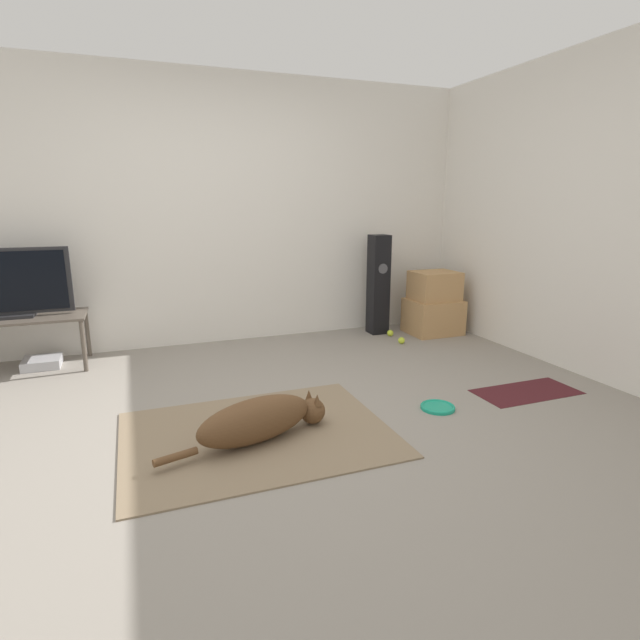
{
  "coord_description": "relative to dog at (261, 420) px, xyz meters",
  "views": [
    {
      "loc": [
        -0.77,
        -2.82,
        1.38
      ],
      "look_at": [
        0.6,
        0.8,
        0.45
      ],
      "focal_mm": 28.0,
      "sensor_mm": 36.0,
      "label": 1
    }
  ],
  "objects": [
    {
      "name": "ground_plane",
      "position": [
        0.14,
        0.19,
        -0.14
      ],
      "size": [
        12.0,
        12.0,
        0.0
      ],
      "primitive_type": "plane",
      "color": "gray"
    },
    {
      "name": "wall_back",
      "position": [
        0.14,
        2.29,
        1.14
      ],
      "size": [
        8.0,
        0.06,
        2.55
      ],
      "color": "silver",
      "rests_on": "ground_plane"
    },
    {
      "name": "wall_right",
      "position": [
        2.74,
        0.19,
        1.14
      ],
      "size": [
        0.06,
        8.0,
        2.55
      ],
      "color": "silver",
      "rests_on": "ground_plane"
    },
    {
      "name": "area_rug",
      "position": [
        -0.0,
        0.09,
        -0.13
      ],
      "size": [
        1.57,
        1.21,
        0.01
      ],
      "color": "#847056",
      "rests_on": "ground_plane"
    },
    {
      "name": "dog",
      "position": [
        0.0,
        0.0,
        0.0
      ],
      "size": [
        1.05,
        0.42,
        0.26
      ],
      "color": "brown",
      "rests_on": "area_rug"
    },
    {
      "name": "frisbee",
      "position": [
        1.24,
        0.04,
        -0.12
      ],
      "size": [
        0.23,
        0.23,
        0.03
      ],
      "color": "#199E7A",
      "rests_on": "ground_plane"
    },
    {
      "name": "cardboard_box_lower",
      "position": [
        2.33,
        1.77,
        0.04
      ],
      "size": [
        0.53,
        0.44,
        0.36
      ],
      "color": "tan",
      "rests_on": "ground_plane"
    },
    {
      "name": "cardboard_box_upper",
      "position": [
        2.33,
        1.77,
        0.37
      ],
      "size": [
        0.46,
        0.38,
        0.3
      ],
      "color": "tan",
      "rests_on": "cardboard_box_lower"
    },
    {
      "name": "floor_speaker",
      "position": [
        1.78,
        1.99,
        0.38
      ],
      "size": [
        0.19,
        0.19,
        1.04
      ],
      "color": "black",
      "rests_on": "ground_plane"
    },
    {
      "name": "tv_stand",
      "position": [
        -1.57,
        1.96,
        0.27
      ],
      "size": [
        1.09,
        0.51,
        0.45
      ],
      "color": "brown",
      "rests_on": "ground_plane"
    },
    {
      "name": "tv",
      "position": [
        -1.57,
        1.96,
        0.59
      ],
      "size": [
        0.93,
        0.2,
        0.56
      ],
      "color": "#232326",
      "rests_on": "tv_stand"
    },
    {
      "name": "tennis_ball_by_boxes",
      "position": [
        1.81,
        1.52,
        -0.1
      ],
      "size": [
        0.07,
        0.07,
        0.07
      ],
      "color": "#C6E033",
      "rests_on": "ground_plane"
    },
    {
      "name": "tennis_ball_near_speaker",
      "position": [
        1.84,
        1.81,
        -0.1
      ],
      "size": [
        0.07,
        0.07,
        0.07
      ],
      "color": "#C6E033",
      "rests_on": "ground_plane"
    },
    {
      "name": "game_console",
      "position": [
        -1.41,
        1.99,
        -0.1
      ],
      "size": [
        0.29,
        0.29,
        0.08
      ],
      "color": "#B7B7BC",
      "rests_on": "ground_plane"
    },
    {
      "name": "door_mat",
      "position": [
        2.03,
        0.06,
        -0.13
      ],
      "size": [
        0.78,
        0.37,
        0.01
      ],
      "color": "#47191E",
      "rests_on": "ground_plane"
    }
  ]
}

